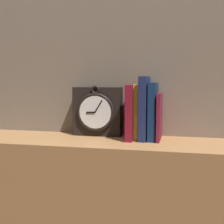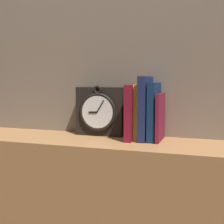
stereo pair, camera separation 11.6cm
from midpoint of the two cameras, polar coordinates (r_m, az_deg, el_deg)
The scene contains 7 objects.
wall_back at distance 1.33m, azimuth 4.93°, elevation 14.16°, with size 6.00×0.05×2.60m.
clock at distance 1.28m, azimuth 0.44°, elevation 0.13°, with size 0.20×0.08×0.21m.
book_slot0_maroon at distance 1.20m, azimuth 6.57°, elevation -0.04°, with size 0.03×0.16×0.21m.
book_slot1_yellow at distance 1.21m, azimuth 7.71°, elevation 0.04°, with size 0.02×0.12×0.21m.
book_slot2_navy at distance 1.20m, azimuth 8.89°, elevation 0.66°, with size 0.03×0.15×0.24m.
book_slot3_navy at distance 1.19m, azimuth 10.47°, elevation 0.07°, with size 0.03×0.14×0.22m.
book_slot4_maroon at distance 1.19m, azimuth 11.61°, elevation -0.95°, with size 0.01×0.15×0.18m.
Camera 2 is at (0.37, -1.10, 1.11)m, focal length 50.00 mm.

